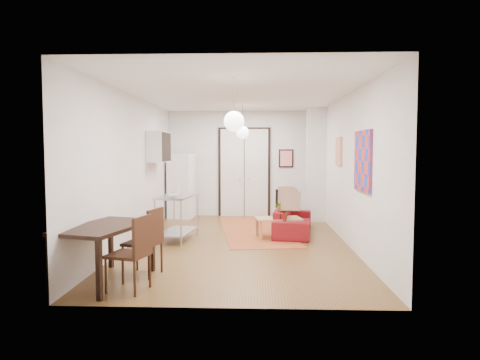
{
  "coord_description": "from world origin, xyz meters",
  "views": [
    {
      "loc": [
        0.33,
        -8.32,
        1.83
      ],
      "look_at": [
        0.02,
        -0.09,
        1.25
      ],
      "focal_mm": 32.0,
      "sensor_mm": 36.0,
      "label": 1
    }
  ],
  "objects_px": {
    "fridge": "(181,186)",
    "dining_table": "(105,231)",
    "dining_chair_near": "(144,235)",
    "dining_chair_far": "(130,246)",
    "sofa": "(293,221)",
    "coffee_table": "(278,220)",
    "kitchen_counter": "(177,211)",
    "black_side_chair": "(284,202)"
  },
  "relations": [
    {
      "from": "kitchen_counter",
      "to": "sofa",
      "type": "bearing_deg",
      "value": 26.98
    },
    {
      "from": "kitchen_counter",
      "to": "dining_chair_far",
      "type": "height_order",
      "value": "dining_chair_far"
    },
    {
      "from": "dining_chair_near",
      "to": "black_side_chair",
      "type": "xyz_separation_m",
      "value": [
        2.36,
        4.64,
        -0.07
      ]
    },
    {
      "from": "fridge",
      "to": "dining_table",
      "type": "relative_size",
      "value": 1.09
    },
    {
      "from": "fridge",
      "to": "coffee_table",
      "type": "bearing_deg",
      "value": -37.18
    },
    {
      "from": "black_side_chair",
      "to": "coffee_table",
      "type": "bearing_deg",
      "value": 92.24
    },
    {
      "from": "black_side_chair",
      "to": "dining_table",
      "type": "bearing_deg",
      "value": 70.53
    },
    {
      "from": "kitchen_counter",
      "to": "fridge",
      "type": "distance_m",
      "value": 2.93
    },
    {
      "from": "sofa",
      "to": "dining_chair_near",
      "type": "height_order",
      "value": "dining_chair_near"
    },
    {
      "from": "sofa",
      "to": "dining_chair_near",
      "type": "bearing_deg",
      "value": 149.72
    },
    {
      "from": "coffee_table",
      "to": "black_side_chair",
      "type": "xyz_separation_m",
      "value": [
        0.24,
        1.95,
        0.14
      ]
    },
    {
      "from": "coffee_table",
      "to": "kitchen_counter",
      "type": "distance_m",
      "value": 2.11
    },
    {
      "from": "fridge",
      "to": "dining_chair_near",
      "type": "bearing_deg",
      "value": -78.09
    },
    {
      "from": "dining_chair_near",
      "to": "fridge",
      "type": "bearing_deg",
      "value": -161.64
    },
    {
      "from": "sofa",
      "to": "black_side_chair",
      "type": "bearing_deg",
      "value": 11.9
    },
    {
      "from": "kitchen_counter",
      "to": "dining_chair_near",
      "type": "relative_size",
      "value": 1.29
    },
    {
      "from": "sofa",
      "to": "dining_chair_near",
      "type": "relative_size",
      "value": 1.95
    },
    {
      "from": "fridge",
      "to": "dining_chair_far",
      "type": "bearing_deg",
      "value": -78.55
    },
    {
      "from": "dining_chair_near",
      "to": "dining_table",
      "type": "bearing_deg",
      "value": -28.67
    },
    {
      "from": "dining_chair_far",
      "to": "dining_chair_near",
      "type": "bearing_deg",
      "value": -165.56
    },
    {
      "from": "sofa",
      "to": "coffee_table",
      "type": "relative_size",
      "value": 1.9
    },
    {
      "from": "fridge",
      "to": "dining_chair_far",
      "type": "xyz_separation_m",
      "value": [
        0.35,
        -5.88,
        -0.3
      ]
    },
    {
      "from": "coffee_table",
      "to": "dining_chair_near",
      "type": "height_order",
      "value": "dining_chair_near"
    },
    {
      "from": "black_side_chair",
      "to": "sofa",
      "type": "bearing_deg",
      "value": 103.11
    },
    {
      "from": "coffee_table",
      "to": "fridge",
      "type": "bearing_deg",
      "value": 134.82
    },
    {
      "from": "coffee_table",
      "to": "fridge",
      "type": "height_order",
      "value": "fridge"
    },
    {
      "from": "sofa",
      "to": "dining_table",
      "type": "xyz_separation_m",
      "value": [
        -2.89,
        -3.58,
        0.43
      ]
    },
    {
      "from": "coffee_table",
      "to": "dining_table",
      "type": "bearing_deg",
      "value": -129.06
    },
    {
      "from": "fridge",
      "to": "black_side_chair",
      "type": "xyz_separation_m",
      "value": [
        2.72,
        -0.54,
        -0.37
      ]
    },
    {
      "from": "kitchen_counter",
      "to": "dining_table",
      "type": "height_order",
      "value": "kitchen_counter"
    },
    {
      "from": "coffee_table",
      "to": "black_side_chair",
      "type": "height_order",
      "value": "black_side_chair"
    },
    {
      "from": "fridge",
      "to": "dining_table",
      "type": "xyz_separation_m",
      "value": [
        -0.07,
        -5.63,
        -0.16
      ]
    },
    {
      "from": "dining_chair_near",
      "to": "black_side_chair",
      "type": "relative_size",
      "value": 1.15
    },
    {
      "from": "dining_chair_near",
      "to": "black_side_chair",
      "type": "bearing_deg",
      "value": 167.46
    },
    {
      "from": "kitchen_counter",
      "to": "dining_chair_near",
      "type": "xyz_separation_m",
      "value": [
        -0.07,
        -2.3,
        -0.02
      ]
    },
    {
      "from": "coffee_table",
      "to": "black_side_chair",
      "type": "bearing_deg",
      "value": 83.03
    },
    {
      "from": "sofa",
      "to": "dining_chair_far",
      "type": "relative_size",
      "value": 1.95
    },
    {
      "from": "kitchen_counter",
      "to": "dining_table",
      "type": "distance_m",
      "value": 2.8
    },
    {
      "from": "sofa",
      "to": "fridge",
      "type": "distance_m",
      "value": 3.54
    },
    {
      "from": "dining_chair_near",
      "to": "dining_chair_far",
      "type": "relative_size",
      "value": 1.0
    },
    {
      "from": "coffee_table",
      "to": "dining_table",
      "type": "height_order",
      "value": "dining_table"
    },
    {
      "from": "sofa",
      "to": "fridge",
      "type": "height_order",
      "value": "fridge"
    }
  ]
}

